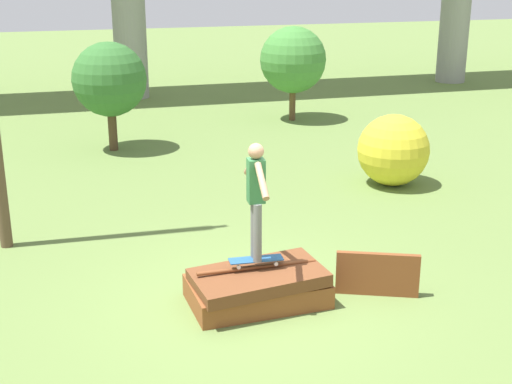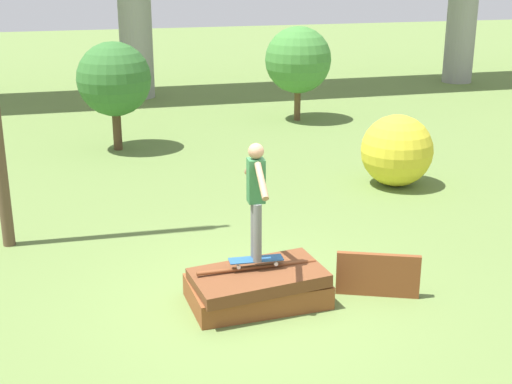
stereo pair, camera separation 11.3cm
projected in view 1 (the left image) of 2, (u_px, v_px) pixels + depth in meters
name	position (u px, v px, depth m)	size (l,w,h in m)	color
ground_plane	(257.00, 302.00, 9.95)	(80.00, 80.00, 0.00)	olive
scrap_pile	(258.00, 287.00, 9.84)	(1.92, 1.29, 0.55)	brown
scrap_plank_loose	(377.00, 274.00, 10.05)	(1.11, 0.53, 0.64)	brown
skateboard	(256.00, 260.00, 9.78)	(0.76, 0.26, 0.09)	#23517F
skater	(256.00, 193.00, 9.47)	(0.23, 1.24, 1.63)	slate
tree_behind_left	(109.00, 80.00, 17.17)	(1.80, 1.80, 2.66)	#4C3823
tree_behind_right	(293.00, 60.00, 20.41)	(1.90, 1.90, 2.71)	brown
bush_yellow_flowering	(393.00, 150.00, 14.81)	(1.50, 1.50, 1.50)	gold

